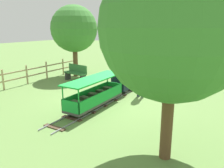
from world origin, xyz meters
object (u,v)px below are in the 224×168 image
object	(u,v)px
conductor_person	(141,73)
park_bench	(76,73)
passenger_car	(95,95)
oak_tree_far	(173,28)
oak_tree_distant	(74,29)
locomotive	(124,80)

from	to	relation	value
conductor_person	park_bench	distance (m)	3.92
passenger_car	oak_tree_far	bearing A→B (deg)	-30.57
passenger_car	oak_tree_distant	xyz separation A→B (m)	(-3.75, 3.48, 2.11)
passenger_car	conductor_person	distance (m)	2.08
passenger_car	conductor_person	xyz separation A→B (m)	(0.88, 1.80, 0.53)
locomotive	oak_tree_far	size ratio (longest dim) A/B	0.36
conductor_person	oak_tree_distant	size ratio (longest dim) A/B	0.43
passenger_car	oak_tree_far	xyz separation A→B (m)	(3.00, -1.77, 2.21)
park_bench	oak_tree_far	bearing A→B (deg)	-35.79
locomotive	park_bench	world-z (taller)	locomotive
oak_tree_far	oak_tree_distant	size ratio (longest dim) A/B	1.06
passenger_car	park_bench	world-z (taller)	passenger_car
locomotive	park_bench	xyz separation A→B (m)	(-2.93, 0.39, -0.07)
conductor_person	oak_tree_far	bearing A→B (deg)	-59.38
conductor_person	park_bench	bearing A→B (deg)	169.58
park_bench	passenger_car	bearing A→B (deg)	-40.49
oak_tree_far	oak_tree_distant	bearing A→B (deg)	142.11
passenger_car	oak_tree_far	distance (m)	4.12
conductor_person	oak_tree_far	distance (m)	4.48
oak_tree_distant	locomotive	bearing A→B (deg)	-19.99
park_bench	oak_tree_far	distance (m)	7.64
locomotive	passenger_car	xyz separation A→B (m)	(0.00, -2.11, -0.06)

